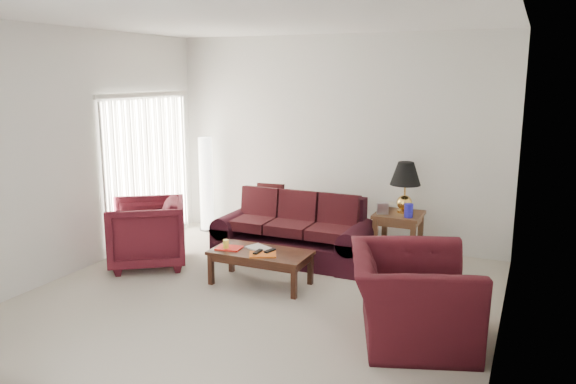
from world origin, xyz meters
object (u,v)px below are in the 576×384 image
at_px(end_table, 398,237).
at_px(armchair_left, 147,233).
at_px(armchair_right, 411,297).
at_px(sofa, 293,229).
at_px(coffee_table, 261,268).
at_px(floor_lamp, 206,184).

xyz_separation_m(end_table, armchair_left, (-2.92, -1.50, 0.11)).
distance_m(end_table, armchair_right, 2.26).
relative_size(sofa, coffee_table, 1.78).
height_order(armchair_left, armchair_right, armchair_left).
relative_size(sofa, armchair_right, 1.64).
relative_size(floor_lamp, armchair_right, 1.19).
height_order(floor_lamp, coffee_table, floor_lamp).
height_order(sofa, end_table, sofa).
bearing_deg(coffee_table, sofa, 70.50).
bearing_deg(armchair_left, armchair_right, 44.69).
bearing_deg(armchair_right, sofa, 30.32).
xyz_separation_m(sofa, armchair_left, (-1.63, -0.98, 0.01)).
relative_size(sofa, floor_lamp, 1.38).
distance_m(end_table, armchair_left, 3.29).
distance_m(armchair_left, armchair_right, 3.62).
xyz_separation_m(sofa, floor_lamp, (-1.84, 0.79, 0.33)).
xyz_separation_m(end_table, armchair_right, (0.63, -2.17, 0.08)).
bearing_deg(coffee_table, end_table, 29.25).
relative_size(armchair_right, coffee_table, 1.08).
xyz_separation_m(armchair_right, coffee_table, (-1.91, 0.67, -0.21)).
height_order(end_table, coffee_table, end_table).
bearing_deg(end_table, armchair_left, -152.83).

